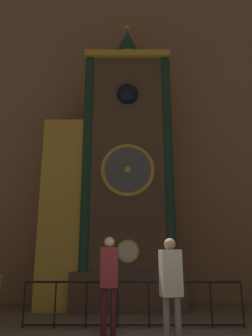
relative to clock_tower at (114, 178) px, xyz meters
The scene contains 5 objects.
cathedral_back_wall 2.92m from the clock_tower, 66.33° to the left, with size 24.00×0.32×12.63m.
clock_tower is the anchor object (origin of this frame).
railing_fence 4.15m from the clock_tower, 78.59° to the right, with size 4.73×0.05×0.95m.
visitor_near 4.28m from the clock_tower, 89.89° to the right, with size 0.35×0.23×1.84m.
visitor_far 5.30m from the clock_tower, 76.28° to the right, with size 0.38×0.28×1.76m.
Camera 1 is at (-0.37, -4.84, 1.46)m, focal length 35.00 mm.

